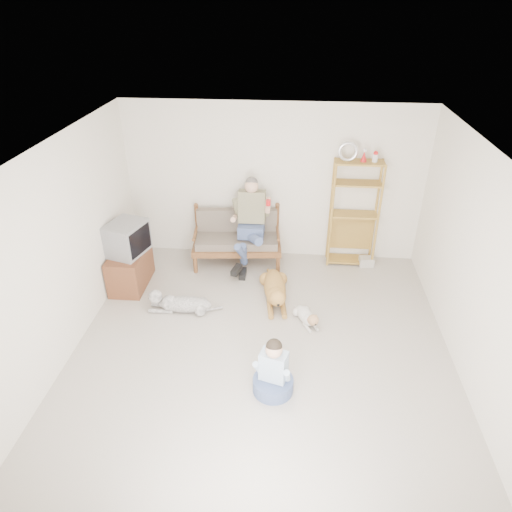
# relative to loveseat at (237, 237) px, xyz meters

# --- Properties ---
(floor) EXTENTS (5.50, 5.50, 0.00)m
(floor) POSITION_rel_loveseat_xyz_m (0.59, -2.40, -0.49)
(floor) COLOR beige
(floor) RESTS_ON ground
(ceiling) EXTENTS (5.50, 5.50, 0.00)m
(ceiling) POSITION_rel_loveseat_xyz_m (0.59, -2.40, 2.21)
(ceiling) COLOR white
(ceiling) RESTS_ON ground
(wall_back) EXTENTS (5.00, 0.00, 5.00)m
(wall_back) POSITION_rel_loveseat_xyz_m (0.59, 0.35, 0.86)
(wall_back) COLOR silver
(wall_back) RESTS_ON ground
(wall_front) EXTENTS (5.00, 0.00, 5.00)m
(wall_front) POSITION_rel_loveseat_xyz_m (0.59, -5.15, 0.86)
(wall_front) COLOR silver
(wall_front) RESTS_ON ground
(wall_left) EXTENTS (0.00, 5.50, 5.50)m
(wall_left) POSITION_rel_loveseat_xyz_m (-1.91, -2.40, 0.86)
(wall_left) COLOR silver
(wall_left) RESTS_ON ground
(wall_right) EXTENTS (0.00, 5.50, 5.50)m
(wall_right) POSITION_rel_loveseat_xyz_m (3.09, -2.40, 0.86)
(wall_right) COLOR silver
(wall_right) RESTS_ON ground
(loveseat) EXTENTS (1.56, 0.83, 0.95)m
(loveseat) POSITION_rel_loveseat_xyz_m (0.00, 0.00, 0.00)
(loveseat) COLOR brown
(loveseat) RESTS_ON ground
(man) EXTENTS (0.59, 0.85, 1.37)m
(man) POSITION_rel_loveseat_xyz_m (0.22, -0.20, 0.23)
(man) COLOR #4D5D8D
(man) RESTS_ON loveseat
(etagere) EXTENTS (0.82, 0.36, 2.15)m
(etagere) POSITION_rel_loveseat_xyz_m (1.96, 0.15, 0.46)
(etagere) COLOR #B28837
(etagere) RESTS_ON ground
(book_stack) EXTENTS (0.26, 0.19, 0.15)m
(book_stack) POSITION_rel_loveseat_xyz_m (2.25, 0.05, -0.41)
(book_stack) COLOR beige
(book_stack) RESTS_ON ground
(tv_stand) EXTENTS (0.50, 0.90, 0.60)m
(tv_stand) POSITION_rel_loveseat_xyz_m (-1.63, -0.88, -0.19)
(tv_stand) COLOR brown
(tv_stand) RESTS_ON ground
(crt_tv) EXTENTS (0.64, 0.72, 0.51)m
(crt_tv) POSITION_rel_loveseat_xyz_m (-1.60, -0.88, 0.37)
(crt_tv) COLOR gray
(crt_tv) RESTS_ON tv_stand
(wall_outlet) EXTENTS (0.12, 0.02, 0.08)m
(wall_outlet) POSITION_rel_loveseat_xyz_m (-0.66, 0.34, -0.19)
(wall_outlet) COLOR silver
(wall_outlet) RESTS_ON ground
(golden_retriever) EXTENTS (0.46, 1.36, 0.42)m
(golden_retriever) POSITION_rel_loveseat_xyz_m (0.72, -1.09, -0.32)
(golden_retriever) COLOR #AD743C
(golden_retriever) RESTS_ON ground
(shaggy_dog) EXTENTS (1.16, 0.29, 0.34)m
(shaggy_dog) POSITION_rel_loveseat_xyz_m (-0.71, -1.51, -0.35)
(shaggy_dog) COLOR white
(shaggy_dog) RESTS_ON ground
(terrier) EXTENTS (0.38, 0.63, 0.26)m
(terrier) POSITION_rel_loveseat_xyz_m (1.21, -1.65, -0.38)
(terrier) COLOR silver
(terrier) RESTS_ON ground
(child) EXTENTS (0.49, 0.49, 0.77)m
(child) POSITION_rel_loveseat_xyz_m (0.79, -2.97, -0.21)
(child) COLOR #4D5D8D
(child) RESTS_ON ground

